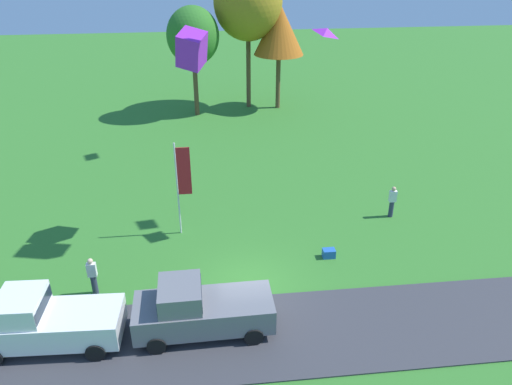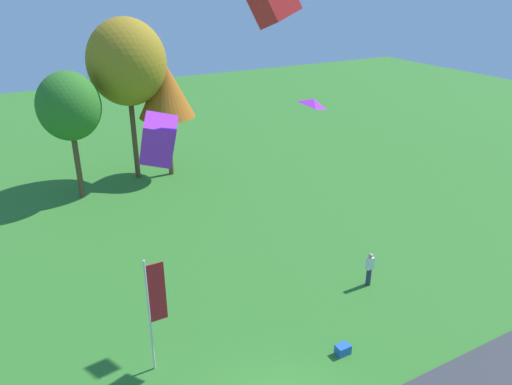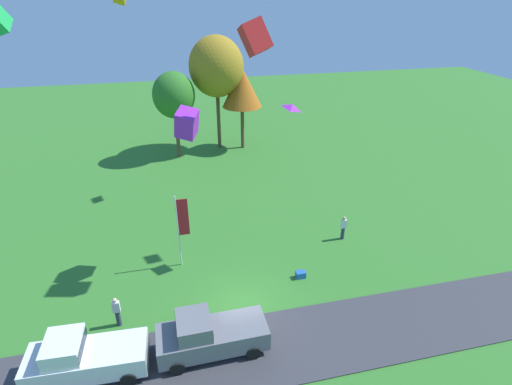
% 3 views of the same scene
% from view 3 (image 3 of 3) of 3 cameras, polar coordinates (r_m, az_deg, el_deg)
% --- Properties ---
extents(ground_plane, '(120.00, 120.00, 0.00)m').
position_cam_3_polar(ground_plane, '(22.06, -2.08, -16.08)').
color(ground_plane, '#337528').
extents(pavement_strip, '(36.00, 4.40, 0.06)m').
position_cam_3_polar(pavement_strip, '(20.03, -0.31, -21.67)').
color(pavement_strip, '#38383D').
rests_on(pavement_strip, ground).
extents(car_pickup_near_entrance, '(5.08, 2.22, 2.14)m').
position_cam_3_polar(car_pickup_near_entrance, '(19.84, -23.59, -20.72)').
color(car_pickup_near_entrance, white).
rests_on(car_pickup_near_entrance, ground).
extents(car_pickup_by_flagpole, '(5.03, 2.12, 2.14)m').
position_cam_3_polar(car_pickup_by_flagpole, '(19.35, -6.86, -19.47)').
color(car_pickup_by_flagpole, slate).
rests_on(car_pickup_by_flagpole, ground).
extents(person_beside_suv, '(0.36, 0.24, 1.71)m').
position_cam_3_polar(person_beside_suv, '(27.31, 12.36, -4.91)').
color(person_beside_suv, '#2D334C').
rests_on(person_beside_suv, ground).
extents(person_watching_sky, '(0.36, 0.24, 1.71)m').
position_cam_3_polar(person_watching_sky, '(21.68, -19.24, -15.76)').
color(person_watching_sky, '#2D334C').
rests_on(person_watching_sky, ground).
extents(tree_center_back, '(3.95, 3.95, 8.34)m').
position_cam_3_polar(tree_center_back, '(39.10, -11.66, 13.43)').
color(tree_center_back, brown).
rests_on(tree_center_back, ground).
extents(tree_right_of_center, '(5.31, 5.31, 11.22)m').
position_cam_3_polar(tree_right_of_center, '(40.62, -5.69, 17.43)').
color(tree_right_of_center, brown).
rests_on(tree_right_of_center, ground).
extents(tree_lone_near, '(3.96, 3.96, 8.35)m').
position_cam_3_polar(tree_lone_near, '(40.80, -2.03, 14.82)').
color(tree_lone_near, brown).
rests_on(tree_lone_near, ground).
extents(flag_banner, '(0.71, 0.08, 4.73)m').
position_cam_3_polar(flag_banner, '(23.61, -10.60, -4.18)').
color(flag_banner, silver).
rests_on(flag_banner, ground).
extents(cooler_box, '(0.56, 0.40, 0.40)m').
position_cam_3_polar(cooler_box, '(23.92, 6.39, -11.57)').
color(cooler_box, blue).
rests_on(cooler_box, ground).
extents(kite_box_trailing_tail, '(1.46, 1.77, 1.86)m').
position_cam_3_polar(kite_box_trailing_tail, '(21.74, -9.87, 9.71)').
color(kite_box_trailing_tail, purple).
extents(kite_box_high_left, '(1.53, 1.50, 1.93)m').
position_cam_3_polar(kite_box_high_left, '(20.08, -0.13, 21.28)').
color(kite_box_high_left, red).
extents(kite_diamond_over_trees, '(1.13, 1.08, 0.50)m').
position_cam_3_polar(kite_diamond_over_trees, '(21.83, 5.23, 12.12)').
color(kite_diamond_over_trees, purple).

